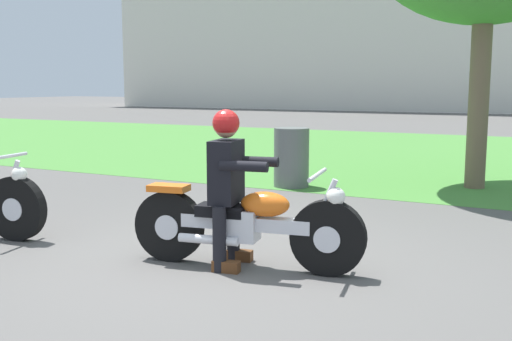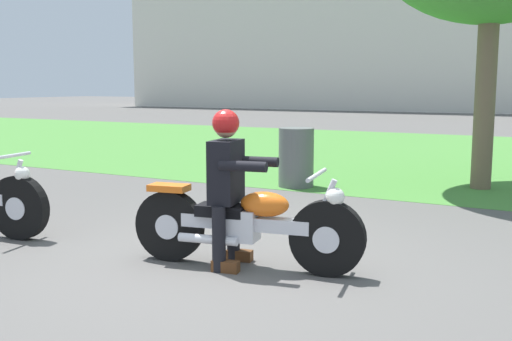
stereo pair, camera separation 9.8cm
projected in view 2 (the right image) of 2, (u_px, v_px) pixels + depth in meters
name	position (u px, v px, depth m)	size (l,w,h in m)	color
ground	(220.00, 264.00, 5.50)	(120.00, 120.00, 0.00)	#565451
grass_verge	(443.00, 155.00, 13.98)	(60.00, 12.00, 0.01)	#478438
motorcycle_lead	(246.00, 224.00, 5.34)	(2.12, 0.72, 0.88)	black
rider_lead	(228.00, 176.00, 5.34)	(0.60, 0.53, 1.41)	black
trash_can	(296.00, 157.00, 9.61)	(0.56, 0.56, 0.94)	#595E5B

